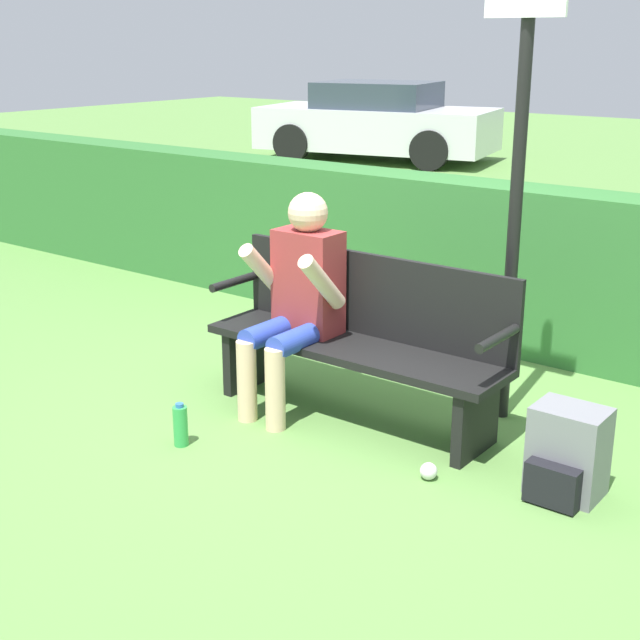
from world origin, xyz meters
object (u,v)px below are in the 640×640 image
at_px(backpack, 567,454).
at_px(parked_car, 377,122).
at_px(park_bench, 360,338).
at_px(person_seated, 298,294).
at_px(water_bottle, 181,426).
at_px(signpost, 518,168).

height_order(backpack, parked_car, parked_car).
bearing_deg(backpack, parked_car, 128.13).
bearing_deg(backpack, park_bench, 171.80).
bearing_deg(person_seated, parked_car, 121.48).
distance_m(person_seated, water_bottle, 0.98).
bearing_deg(parked_car, water_bottle, -73.86).
height_order(park_bench, water_bottle, park_bench).
xyz_separation_m(person_seated, parked_car, (-5.65, 9.23, -0.04)).
bearing_deg(signpost, parked_car, 127.58).
relative_size(park_bench, water_bottle, 7.54).
bearing_deg(water_bottle, park_bench, 60.90).
distance_m(person_seated, parked_car, 10.82).
distance_m(park_bench, water_bottle, 1.09).
height_order(person_seated, signpost, signpost).
distance_m(park_bench, parked_car, 10.91).
xyz_separation_m(park_bench, water_bottle, (-0.51, -0.91, -0.34)).
relative_size(backpack, water_bottle, 1.82).
xyz_separation_m(park_bench, signpost, (0.66, 0.46, 0.94)).
relative_size(signpost, parked_car, 0.57).
relative_size(park_bench, person_seated, 1.44).
bearing_deg(backpack, water_bottle, -158.27).
bearing_deg(parked_car, park_bench, -69.23).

